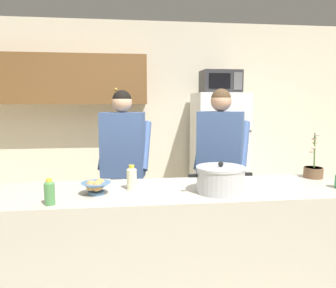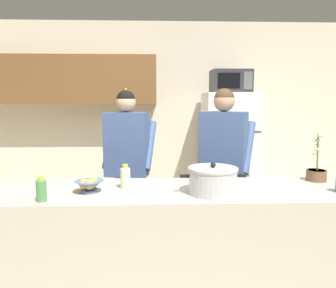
{
  "view_description": "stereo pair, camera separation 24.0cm",
  "coord_description": "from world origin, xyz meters",
  "px_view_note": "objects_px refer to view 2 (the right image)",
  "views": [
    {
      "loc": [
        -0.34,
        -2.19,
        1.53
      ],
      "look_at": [
        0.0,
        0.55,
        1.17
      ],
      "focal_mm": 34.37,
      "sensor_mm": 36.0,
      "label": 1
    },
    {
      "loc": [
        -0.11,
        -2.21,
        1.53
      ],
      "look_at": [
        0.0,
        0.55,
        1.17
      ],
      "focal_mm": 34.37,
      "sensor_mm": 36.0,
      "label": 2
    }
  ],
  "objects_px": {
    "bottle_mid_counter": "(125,177)",
    "refrigerator": "(228,157)",
    "person_by_sink": "(223,155)",
    "cooking_pot": "(213,180)",
    "bottle_near_edge": "(41,189)",
    "microwave": "(231,81)",
    "bread_bowl": "(89,185)",
    "person_near_pot": "(127,153)",
    "potted_orchid": "(316,173)"
  },
  "relations": [
    {
      "from": "refrigerator",
      "to": "person_near_pot",
      "type": "height_order",
      "value": "same"
    },
    {
      "from": "cooking_pot",
      "to": "bread_bowl",
      "type": "height_order",
      "value": "cooking_pot"
    },
    {
      "from": "person_by_sink",
      "to": "bread_bowl",
      "type": "bearing_deg",
      "value": -142.73
    },
    {
      "from": "refrigerator",
      "to": "bottle_near_edge",
      "type": "bearing_deg",
      "value": -128.09
    },
    {
      "from": "microwave",
      "to": "person_by_sink",
      "type": "xyz_separation_m",
      "value": [
        -0.3,
        -1.06,
        -0.75
      ]
    },
    {
      "from": "bottle_near_edge",
      "to": "bottle_mid_counter",
      "type": "distance_m",
      "value": 0.57
    },
    {
      "from": "person_near_pot",
      "to": "cooking_pot",
      "type": "bearing_deg",
      "value": -58.09
    },
    {
      "from": "person_by_sink",
      "to": "person_near_pot",
      "type": "bearing_deg",
      "value": 168.46
    },
    {
      "from": "microwave",
      "to": "person_by_sink",
      "type": "height_order",
      "value": "microwave"
    },
    {
      "from": "refrigerator",
      "to": "bottle_mid_counter",
      "type": "height_order",
      "value": "refrigerator"
    },
    {
      "from": "bread_bowl",
      "to": "bottle_mid_counter",
      "type": "distance_m",
      "value": 0.26
    },
    {
      "from": "microwave",
      "to": "person_by_sink",
      "type": "bearing_deg",
      "value": -105.68
    },
    {
      "from": "bottle_mid_counter",
      "to": "person_by_sink",
      "type": "bearing_deg",
      "value": 40.71
    },
    {
      "from": "bottle_mid_counter",
      "to": "refrigerator",
      "type": "bearing_deg",
      "value": 57.62
    },
    {
      "from": "refrigerator",
      "to": "bread_bowl",
      "type": "distance_m",
      "value": 2.37
    },
    {
      "from": "microwave",
      "to": "bottle_mid_counter",
      "type": "bearing_deg",
      "value": -122.69
    },
    {
      "from": "cooking_pot",
      "to": "bottle_near_edge",
      "type": "bearing_deg",
      "value": -173.17
    },
    {
      "from": "microwave",
      "to": "bottle_mid_counter",
      "type": "xyz_separation_m",
      "value": [
        -1.15,
        -1.79,
        -0.78
      ]
    },
    {
      "from": "bottle_near_edge",
      "to": "cooking_pot",
      "type": "bearing_deg",
      "value": 6.83
    },
    {
      "from": "person_by_sink",
      "to": "cooking_pot",
      "type": "xyz_separation_m",
      "value": [
        -0.26,
        -0.89,
        -0.02
      ]
    },
    {
      "from": "potted_orchid",
      "to": "person_near_pot",
      "type": "bearing_deg",
      "value": 153.89
    },
    {
      "from": "microwave",
      "to": "person_by_sink",
      "type": "distance_m",
      "value": 1.33
    },
    {
      "from": "cooking_pot",
      "to": "bottle_near_edge",
      "type": "xyz_separation_m",
      "value": [
        -1.09,
        -0.13,
        -0.01
      ]
    },
    {
      "from": "person_by_sink",
      "to": "bread_bowl",
      "type": "distance_m",
      "value": 1.37
    },
    {
      "from": "person_near_pot",
      "to": "bottle_near_edge",
      "type": "bearing_deg",
      "value": -109.3
    },
    {
      "from": "bottle_mid_counter",
      "to": "microwave",
      "type": "bearing_deg",
      "value": 57.31
    },
    {
      "from": "refrigerator",
      "to": "person_near_pot",
      "type": "bearing_deg",
      "value": -143.86
    },
    {
      "from": "person_near_pot",
      "to": "bottle_mid_counter",
      "type": "relative_size",
      "value": 9.44
    },
    {
      "from": "bottle_near_edge",
      "to": "bread_bowl",
      "type": "bearing_deg",
      "value": 36.0
    },
    {
      "from": "bread_bowl",
      "to": "potted_orchid",
      "type": "bearing_deg",
      "value": 8.8
    },
    {
      "from": "cooking_pot",
      "to": "microwave",
      "type": "bearing_deg",
      "value": 74.12
    },
    {
      "from": "person_by_sink",
      "to": "bottle_mid_counter",
      "type": "bearing_deg",
      "value": -139.29
    },
    {
      "from": "refrigerator",
      "to": "person_near_pot",
      "type": "xyz_separation_m",
      "value": [
        -1.22,
        -0.89,
        0.2
      ]
    },
    {
      "from": "bottle_mid_counter",
      "to": "person_near_pot",
      "type": "bearing_deg",
      "value": 94.36
    },
    {
      "from": "bread_bowl",
      "to": "person_by_sink",
      "type": "bearing_deg",
      "value": 37.27
    },
    {
      "from": "microwave",
      "to": "cooking_pot",
      "type": "bearing_deg",
      "value": -105.88
    },
    {
      "from": "refrigerator",
      "to": "bottle_mid_counter",
      "type": "relative_size",
      "value": 9.44
    },
    {
      "from": "bottle_mid_counter",
      "to": "potted_orchid",
      "type": "distance_m",
      "value": 1.48
    },
    {
      "from": "refrigerator",
      "to": "person_by_sink",
      "type": "relative_size",
      "value": 0.99
    },
    {
      "from": "microwave",
      "to": "bottle_near_edge",
      "type": "distance_m",
      "value": 2.76
    },
    {
      "from": "cooking_pot",
      "to": "potted_orchid",
      "type": "distance_m",
      "value": 0.93
    },
    {
      "from": "bottle_near_edge",
      "to": "potted_orchid",
      "type": "height_order",
      "value": "potted_orchid"
    },
    {
      "from": "person_near_pot",
      "to": "cooking_pot",
      "type": "relative_size",
      "value": 3.71
    },
    {
      "from": "potted_orchid",
      "to": "cooking_pot",
      "type": "bearing_deg",
      "value": -159.87
    },
    {
      "from": "microwave",
      "to": "bread_bowl",
      "type": "bearing_deg",
      "value": -126.31
    },
    {
      "from": "bottle_near_edge",
      "to": "bottle_mid_counter",
      "type": "relative_size",
      "value": 0.92
    },
    {
      "from": "bread_bowl",
      "to": "potted_orchid",
      "type": "relative_size",
      "value": 0.55
    },
    {
      "from": "person_by_sink",
      "to": "bread_bowl",
      "type": "height_order",
      "value": "person_by_sink"
    },
    {
      "from": "cooking_pot",
      "to": "bottle_mid_counter",
      "type": "xyz_separation_m",
      "value": [
        -0.6,
        0.15,
        -0.0
      ]
    },
    {
      "from": "bottle_near_edge",
      "to": "person_near_pot",
      "type": "bearing_deg",
      "value": 70.7
    }
  ]
}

